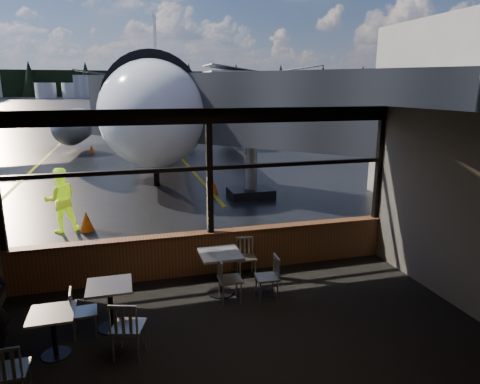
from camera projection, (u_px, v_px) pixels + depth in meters
name	position (u px, v px, depth m)	size (l,w,h in m)	color
ground_plane	(126.00, 102.00, 121.67)	(520.00, 520.00, 0.00)	black
carpet_floor	(251.00, 352.00, 6.46)	(8.00, 6.00, 0.01)	black
ceiling	(253.00, 118.00, 5.63)	(8.00, 6.00, 0.04)	#38332D
wall_back	(368.00, 378.00, 3.24)	(8.00, 0.04, 3.50)	#534A42
window_sill	(211.00, 253.00, 9.17)	(8.00, 0.28, 0.90)	brown
window_header	(209.00, 116.00, 8.48)	(8.00, 0.18, 0.30)	black
mullion_centre	(210.00, 173.00, 8.75)	(0.12, 0.12, 2.60)	black
mullion_right	(379.00, 164.00, 9.77)	(0.12, 0.12, 2.60)	black
window_transom	(209.00, 168.00, 8.73)	(8.00, 0.10, 0.08)	black
airliner	(155.00, 63.00, 27.81)	(29.94, 35.92, 10.98)	white
jet_bridge	(280.00, 129.00, 14.76)	(9.47, 11.58, 5.05)	#2B2C2E
cafe_table_near	(220.00, 273.00, 8.21)	(0.77, 0.77, 0.84)	#A19B94
cafe_table_mid	(111.00, 307.00, 7.01)	(0.72, 0.72, 0.79)	gray
cafe_table_left	(54.00, 334.00, 6.31)	(0.64, 0.64, 0.70)	#A7A19A
chair_near_e	(267.00, 278.00, 8.01)	(0.46, 0.46, 0.85)	#BCB6AA
chair_near_w	(230.00, 280.00, 7.90)	(0.47, 0.47, 0.87)	#B5AFA3
chair_near_n	(246.00, 258.00, 8.97)	(0.45, 0.45, 0.83)	#B9B4A7
chair_mid_s	(128.00, 327.00, 6.27)	(0.52, 0.52, 0.94)	#AFAB9E
chair_mid_w	(84.00, 312.00, 6.80)	(0.45, 0.45, 0.82)	#B5B0A3
chair_left_s	(10.00, 372.00, 5.31)	(0.50, 0.50, 0.91)	#ACA79B
ground_crew	(60.00, 200.00, 11.77)	(0.87, 0.68, 1.79)	#BFF219
cone_nose	(213.00, 186.00, 16.26)	(0.36, 0.36, 0.50)	orange
cone_wing	(92.00, 149.00, 26.57)	(0.32, 0.32, 0.45)	#FF5508
hangar_mid	(123.00, 85.00, 181.36)	(38.00, 15.00, 10.00)	silver
hangar_right	(262.00, 83.00, 190.08)	(50.00, 20.00, 12.00)	silver
fuel_tank_a	(46.00, 90.00, 171.27)	(8.00, 8.00, 6.00)	silver
fuel_tank_b	(72.00, 90.00, 173.86)	(8.00, 8.00, 6.00)	silver
fuel_tank_c	(98.00, 90.00, 176.44)	(8.00, 8.00, 6.00)	silver
treeline	(122.00, 84.00, 204.54)	(360.00, 3.00, 12.00)	black
cone_extra	(86.00, 221.00, 11.92)	(0.40, 0.40, 0.55)	#D16106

